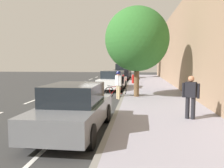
{
  "coord_description": "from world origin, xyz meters",
  "views": [
    {
      "loc": [
        2.6,
        -16.33,
        2.2
      ],
      "look_at": [
        1.13,
        -2.53,
        0.9
      ],
      "focal_mm": 37.88,
      "sensor_mm": 36.0,
      "label": 1
    }
  ],
  "objects_px": {
    "parked_sedan_white_mid": "(113,80)",
    "bicycle_at_curb": "(116,92)",
    "street_tree_far_end": "(137,50)",
    "parked_sedan_grey_second": "(74,109)",
    "pedestrian_on_phone": "(191,95)",
    "cyclist_with_backpack": "(119,82)",
    "fire_hydrant": "(133,79)",
    "street_tree_mid_block": "(137,39)",
    "parked_pickup_black_far": "(122,73)"
  },
  "relations": [
    {
      "from": "cyclist_with_backpack",
      "to": "street_tree_mid_block",
      "type": "height_order",
      "value": "street_tree_mid_block"
    },
    {
      "from": "parked_sedan_grey_second",
      "to": "bicycle_at_curb",
      "type": "distance_m",
      "value": 7.28
    },
    {
      "from": "parked_pickup_black_far",
      "to": "fire_hydrant",
      "type": "xyz_separation_m",
      "value": [
        1.44,
        -6.35,
        -0.31
      ]
    },
    {
      "from": "cyclist_with_backpack",
      "to": "street_tree_mid_block",
      "type": "distance_m",
      "value": 2.7
    },
    {
      "from": "parked_sedan_grey_second",
      "to": "bicycle_at_curb",
      "type": "xyz_separation_m",
      "value": [
        0.64,
        7.24,
        -0.37
      ]
    },
    {
      "from": "parked_sedan_white_mid",
      "to": "street_tree_far_end",
      "type": "height_order",
      "value": "street_tree_far_end"
    },
    {
      "from": "street_tree_mid_block",
      "to": "street_tree_far_end",
      "type": "xyz_separation_m",
      "value": [
        0.0,
        17.78,
        0.33
      ]
    },
    {
      "from": "street_tree_far_end",
      "to": "pedestrian_on_phone",
      "type": "xyz_separation_m",
      "value": [
        1.94,
        -23.17,
        -2.81
      ]
    },
    {
      "from": "parked_pickup_black_far",
      "to": "bicycle_at_curb",
      "type": "bearing_deg",
      "value": -87.9
    },
    {
      "from": "parked_sedan_white_mid",
      "to": "street_tree_mid_block",
      "type": "bearing_deg",
      "value": -67.31
    },
    {
      "from": "parked_sedan_grey_second",
      "to": "fire_hydrant",
      "type": "height_order",
      "value": "parked_sedan_grey_second"
    },
    {
      "from": "parked_sedan_white_mid",
      "to": "pedestrian_on_phone",
      "type": "relative_size",
      "value": 2.91
    },
    {
      "from": "street_tree_far_end",
      "to": "fire_hydrant",
      "type": "xyz_separation_m",
      "value": [
        -0.37,
        -9.06,
        -3.26
      ]
    },
    {
      "from": "street_tree_mid_block",
      "to": "fire_hydrant",
      "type": "relative_size",
      "value": 6.23
    },
    {
      "from": "parked_pickup_black_far",
      "to": "street_tree_mid_block",
      "type": "relative_size",
      "value": 1.03
    },
    {
      "from": "parked_sedan_grey_second",
      "to": "street_tree_mid_block",
      "type": "xyz_separation_m",
      "value": [
        1.91,
        6.9,
        2.77
      ]
    },
    {
      "from": "street_tree_mid_block",
      "to": "parked_sedan_white_mid",
      "type": "bearing_deg",
      "value": 112.69
    },
    {
      "from": "parked_sedan_grey_second",
      "to": "pedestrian_on_phone",
      "type": "relative_size",
      "value": 2.86
    },
    {
      "from": "cyclist_with_backpack",
      "to": "street_tree_far_end",
      "type": "xyz_separation_m",
      "value": [
        1.05,
        17.88,
        2.82
      ]
    },
    {
      "from": "parked_sedan_grey_second",
      "to": "cyclist_with_backpack",
      "type": "height_order",
      "value": "cyclist_with_backpack"
    },
    {
      "from": "cyclist_with_backpack",
      "to": "pedestrian_on_phone",
      "type": "xyz_separation_m",
      "value": [
        2.98,
        -5.29,
        0.0
      ]
    },
    {
      "from": "bicycle_at_curb",
      "to": "cyclist_with_backpack",
      "type": "bearing_deg",
      "value": -63.04
    },
    {
      "from": "parked_sedan_grey_second",
      "to": "street_tree_far_end",
      "type": "distance_m",
      "value": 24.94
    },
    {
      "from": "parked_sedan_white_mid",
      "to": "fire_hydrant",
      "type": "distance_m",
      "value": 4.48
    },
    {
      "from": "parked_pickup_black_far",
      "to": "pedestrian_on_phone",
      "type": "height_order",
      "value": "parked_pickup_black_far"
    },
    {
      "from": "street_tree_far_end",
      "to": "pedestrian_on_phone",
      "type": "relative_size",
      "value": 3.34
    },
    {
      "from": "parked_sedan_white_mid",
      "to": "fire_hydrant",
      "type": "relative_size",
      "value": 5.36
    },
    {
      "from": "parked_pickup_black_far",
      "to": "bicycle_at_curb",
      "type": "relative_size",
      "value": 4.16
    },
    {
      "from": "street_tree_mid_block",
      "to": "cyclist_with_backpack",
      "type": "bearing_deg",
      "value": -174.63
    },
    {
      "from": "street_tree_far_end",
      "to": "fire_hydrant",
      "type": "relative_size",
      "value": 6.16
    },
    {
      "from": "fire_hydrant",
      "to": "cyclist_with_backpack",
      "type": "bearing_deg",
      "value": -94.37
    },
    {
      "from": "bicycle_at_curb",
      "to": "fire_hydrant",
      "type": "height_order",
      "value": "fire_hydrant"
    },
    {
      "from": "bicycle_at_curb",
      "to": "street_tree_far_end",
      "type": "bearing_deg",
      "value": 85.84
    },
    {
      "from": "cyclist_with_backpack",
      "to": "street_tree_mid_block",
      "type": "relative_size",
      "value": 0.32
    },
    {
      "from": "cyclist_with_backpack",
      "to": "pedestrian_on_phone",
      "type": "distance_m",
      "value": 6.08
    },
    {
      "from": "bicycle_at_curb",
      "to": "pedestrian_on_phone",
      "type": "distance_m",
      "value": 6.6
    },
    {
      "from": "parked_sedan_grey_second",
      "to": "street_tree_far_end",
      "type": "relative_size",
      "value": 0.86
    },
    {
      "from": "parked_sedan_grey_second",
      "to": "street_tree_far_end",
      "type": "bearing_deg",
      "value": 85.58
    },
    {
      "from": "parked_pickup_black_far",
      "to": "fire_hydrant",
      "type": "bearing_deg",
      "value": -77.26
    },
    {
      "from": "parked_sedan_grey_second",
      "to": "parked_sedan_white_mid",
      "type": "relative_size",
      "value": 0.99
    },
    {
      "from": "bicycle_at_curb",
      "to": "cyclist_with_backpack",
      "type": "xyz_separation_m",
      "value": [
        0.22,
        -0.44,
        0.64
      ]
    },
    {
      "from": "bicycle_at_curb",
      "to": "street_tree_mid_block",
      "type": "height_order",
      "value": "street_tree_mid_block"
    },
    {
      "from": "parked_sedan_grey_second",
      "to": "pedestrian_on_phone",
      "type": "xyz_separation_m",
      "value": [
        3.85,
        1.51,
        0.28
      ]
    },
    {
      "from": "parked_sedan_grey_second",
      "to": "street_tree_mid_block",
      "type": "height_order",
      "value": "street_tree_mid_block"
    },
    {
      "from": "parked_sedan_white_mid",
      "to": "pedestrian_on_phone",
      "type": "distance_m",
      "value": 10.6
    },
    {
      "from": "cyclist_with_backpack",
      "to": "bicycle_at_curb",
      "type": "bearing_deg",
      "value": 116.96
    },
    {
      "from": "parked_sedan_white_mid",
      "to": "bicycle_at_curb",
      "type": "relative_size",
      "value": 3.49
    },
    {
      "from": "parked_sedan_grey_second",
      "to": "pedestrian_on_phone",
      "type": "height_order",
      "value": "pedestrian_on_phone"
    },
    {
      "from": "parked_sedan_white_mid",
      "to": "cyclist_with_backpack",
      "type": "relative_size",
      "value": 2.67
    },
    {
      "from": "parked_sedan_grey_second",
      "to": "street_tree_mid_block",
      "type": "relative_size",
      "value": 0.85
    }
  ]
}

